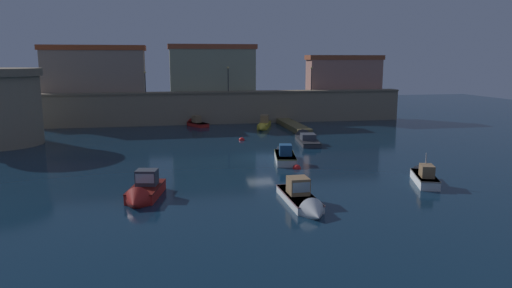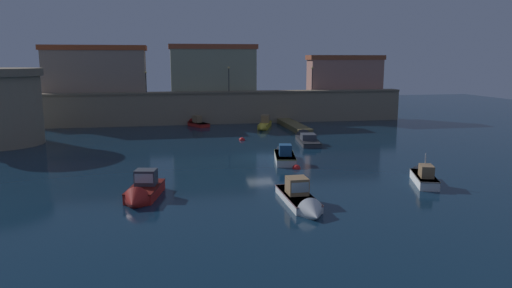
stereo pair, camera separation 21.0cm
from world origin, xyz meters
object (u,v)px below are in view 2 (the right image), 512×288
object	(u,v)px
moored_boat_3	(284,155)
mooring_buoy_1	(296,169)
mooring_buoy_0	(242,140)
moored_boat_4	(264,125)
quay_lamp_0	(146,78)
moored_boat_1	(306,138)
moored_boat_7	(142,192)
quay_lamp_2	(312,75)
moored_boat_2	(196,123)
moored_boat_5	(423,176)
moored_boat_6	(302,201)
quay_lamp_1	(229,75)

from	to	relation	value
moored_boat_3	mooring_buoy_1	bearing A→B (deg)	-167.36
mooring_buoy_0	moored_boat_4	bearing A→B (deg)	63.27
quay_lamp_0	moored_boat_1	bearing A→B (deg)	-43.14
moored_boat_3	moored_boat_7	distance (m)	16.13
mooring_buoy_1	mooring_buoy_0	bearing A→B (deg)	98.95
quay_lamp_0	moored_boat_1	world-z (taller)	quay_lamp_0
mooring_buoy_1	quay_lamp_2	bearing A→B (deg)	70.35
quay_lamp_0	mooring_buoy_0	bearing A→B (deg)	-53.15
moored_boat_3	mooring_buoy_0	distance (m)	11.35
moored_boat_1	moored_boat_7	distance (m)	25.88
moored_boat_7	moored_boat_3	bearing A→B (deg)	142.76
moored_boat_1	moored_boat_7	xyz separation A→B (m)	(-17.10, -19.43, 0.18)
moored_boat_2	moored_boat_7	world-z (taller)	moored_boat_7
moored_boat_2	moored_boat_4	world-z (taller)	moored_boat_4
moored_boat_5	moored_boat_6	distance (m)	11.53
moored_boat_4	moored_boat_2	bearing A→B (deg)	-95.87
quay_lamp_0	mooring_buoy_1	bearing A→B (deg)	-65.61
moored_boat_2	moored_boat_4	bearing A→B (deg)	-141.24
quay_lamp_0	moored_boat_7	distance (m)	36.89
moored_boat_2	moored_boat_5	size ratio (longest dim) A/B	0.86
moored_boat_2	quay_lamp_1	bearing A→B (deg)	-95.14
mooring_buoy_0	mooring_buoy_1	world-z (taller)	mooring_buoy_1
moored_boat_1	mooring_buoy_0	bearing A→B (deg)	80.44
quay_lamp_1	moored_boat_1	xyz separation A→B (m)	(6.48, -16.94, -6.60)
quay_lamp_0	mooring_buoy_1	xyz separation A→B (m)	(13.44, -29.65, -6.59)
quay_lamp_0	quay_lamp_2	size ratio (longest dim) A/B	0.85
moored_boat_4	moored_boat_5	xyz separation A→B (m)	(6.14, -29.58, 0.00)
quay_lamp_1	moored_boat_2	bearing A→B (deg)	-159.13
mooring_buoy_0	mooring_buoy_1	size ratio (longest dim) A/B	0.96
moored_boat_5	moored_boat_6	xyz separation A→B (m)	(-10.71, -4.27, -0.05)
moored_boat_2	moored_boat_6	world-z (taller)	moored_boat_6
moored_boat_7	moored_boat_4	bearing A→B (deg)	166.89
moored_boat_1	moored_boat_2	xyz separation A→B (m)	(-11.44, 15.05, 0.05)
quay_lamp_2	moored_boat_3	size ratio (longest dim) A/B	0.55
quay_lamp_2	mooring_buoy_1	distance (m)	32.23
quay_lamp_0	moored_boat_7	world-z (taller)	quay_lamp_0
moored_boat_1	moored_boat_6	bearing A→B (deg)	170.09
moored_boat_7	moored_boat_6	bearing A→B (deg)	82.88
quay_lamp_0	moored_boat_6	distance (m)	41.86
moored_boat_4	mooring_buoy_1	xyz separation A→B (m)	(-2.07, -23.57, -0.48)
moored_boat_6	quay_lamp_0	bearing A→B (deg)	-165.35
moored_boat_4	moored_boat_6	world-z (taller)	moored_boat_4
moored_boat_4	mooring_buoy_1	bearing A→B (deg)	14.35
moored_boat_6	moored_boat_2	bearing A→B (deg)	-174.22
quay_lamp_1	mooring_buoy_0	bearing A→B (deg)	-91.89
moored_boat_5	moored_boat_7	bearing A→B (deg)	111.01
mooring_buoy_1	quay_lamp_0	bearing A→B (deg)	114.39
mooring_buoy_0	mooring_buoy_1	bearing A→B (deg)	-81.05
mooring_buoy_0	mooring_buoy_1	distance (m)	15.01
moored_boat_4	quay_lamp_0	bearing A→B (deg)	-92.02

